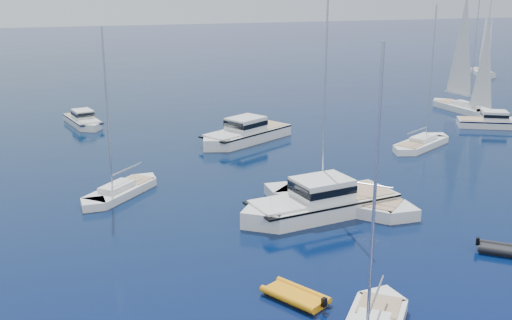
% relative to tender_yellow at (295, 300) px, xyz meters
% --- Properties ---
extents(motor_cruiser_centre, '(12.89, 6.00, 3.26)m').
position_rel_tender_yellow_xyz_m(motor_cruiser_centre, '(5.61, 10.70, 0.00)').
color(motor_cruiser_centre, silver).
rests_on(motor_cruiser_centre, ground).
extents(motor_cruiser_far_r, '(9.01, 6.19, 2.29)m').
position_rel_tender_yellow_xyz_m(motor_cruiser_far_r, '(33.97, 29.46, 0.00)').
color(motor_cruiser_far_r, silver).
rests_on(motor_cruiser_far_r, ground).
extents(motor_cruiser_distant, '(11.77, 9.06, 3.05)m').
position_rel_tender_yellow_xyz_m(motor_cruiser_distant, '(6.19, 31.42, 0.00)').
color(motor_cruiser_distant, silver).
rests_on(motor_cruiser_distant, ground).
extents(motor_cruiser_horizon, '(4.49, 8.64, 2.17)m').
position_rel_tender_yellow_xyz_m(motor_cruiser_horizon, '(-8.79, 43.23, 0.00)').
color(motor_cruiser_horizon, silver).
rests_on(motor_cruiser_horizon, ground).
extents(sailboat_mid_r, '(10.91, 10.99, 18.07)m').
position_rel_tender_yellow_xyz_m(sailboat_mid_r, '(7.50, 11.68, 0.00)').
color(sailboat_mid_r, silver).
rests_on(sailboat_mid_r, ground).
extents(sailboat_mid_l, '(7.61, 8.04, 12.93)m').
position_rel_tender_yellow_xyz_m(sailboat_mid_l, '(-7.01, 18.65, 0.00)').
color(sailboat_mid_l, silver).
rests_on(sailboat_mid_l, ground).
extents(sailboat_centre, '(9.28, 6.96, 13.79)m').
position_rel_tender_yellow_xyz_m(sailboat_centre, '(21.85, 24.44, 0.00)').
color(sailboat_centre, white).
rests_on(sailboat_centre, ground).
extents(sailboat_sails_r, '(4.17, 11.13, 15.96)m').
position_rel_tender_yellow_xyz_m(sailboat_sails_r, '(35.69, 37.97, 0.00)').
color(sailboat_sails_r, white).
rests_on(sailboat_sails_r, ground).
extents(sailboat_sails_far, '(6.07, 10.04, 14.42)m').
position_rel_tender_yellow_xyz_m(sailboat_sails_far, '(56.46, 62.76, 0.00)').
color(sailboat_sails_far, silver).
rests_on(sailboat_sails_far, ground).
extents(tender_yellow, '(3.50, 4.06, 0.95)m').
position_rel_tender_yellow_xyz_m(tender_yellow, '(0.00, 0.00, 0.00)').
color(tender_yellow, orange).
rests_on(tender_yellow, ground).
extents(tender_grey_near, '(3.16, 3.00, 0.95)m').
position_rel_tender_yellow_xyz_m(tender_grey_near, '(13.58, 1.73, 0.00)').
color(tender_grey_near, black).
rests_on(tender_grey_near, ground).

